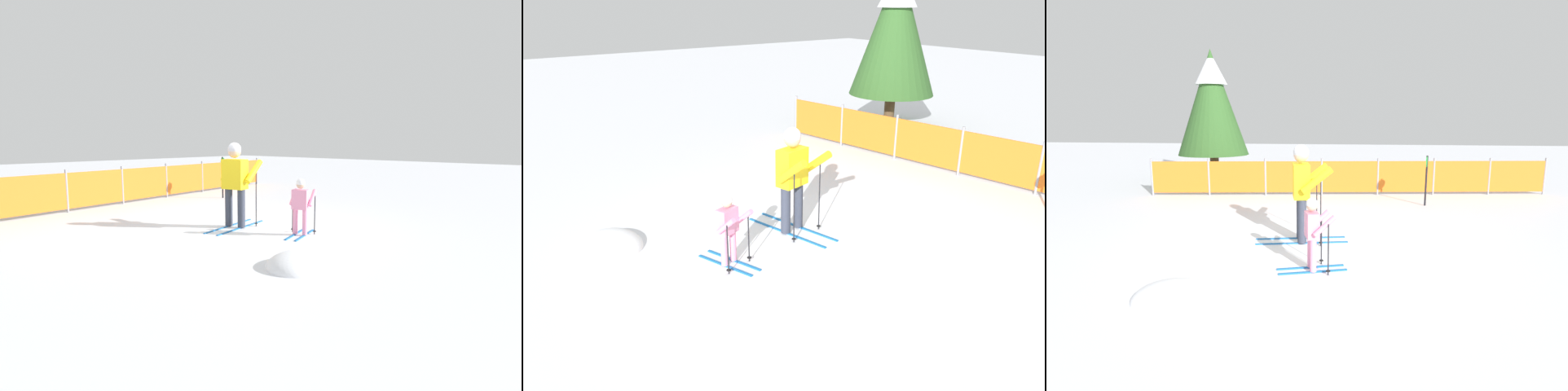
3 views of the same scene
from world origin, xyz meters
TOP-DOWN VIEW (x-y plane):
  - ground_plane at (0.00, 0.00)m, footprint 60.00×60.00m
  - skier_adult at (0.03, 0.02)m, footprint 1.78×0.87m
  - skier_child at (0.38, -1.48)m, footprint 1.09×0.60m
  - safety_fence at (0.83, 4.94)m, footprint 11.95×1.68m
  - conifer_far at (-4.20, 7.10)m, footprint 2.55×2.55m
  - snow_mound at (-1.27, -2.73)m, footprint 1.15×0.98m

SIDE VIEW (x-z plane):
  - ground_plane at x=0.00m, z-range 0.00..0.00m
  - snow_mound at x=-1.27m, z-range -0.23..0.23m
  - safety_fence at x=0.83m, z-range 0.00..1.13m
  - skier_child at x=0.38m, z-range 0.10..1.23m
  - skier_adult at x=0.03m, z-range 0.18..2.02m
  - conifer_far at x=-4.20m, z-range 0.56..5.29m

